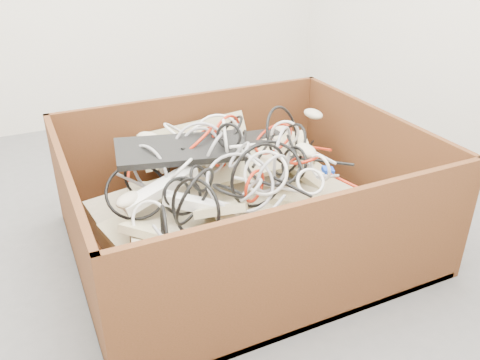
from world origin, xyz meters
name	(u,v)px	position (x,y,z in m)	size (l,w,h in m)	color
ground	(198,222)	(0.00, 0.00, 0.00)	(3.00, 3.00, 0.00)	#5A5A5C
cardboard_box	(238,219)	(0.09, -0.24, 0.13)	(1.34, 1.12, 0.53)	#3F270F
keyboard_pile	(240,182)	(0.12, -0.20, 0.28)	(1.17, 1.03, 0.40)	beige
mice_scatter	(238,160)	(0.12, -0.18, 0.37)	(1.09, 0.80, 0.20)	#BEB399
power_strip_left	(160,188)	(-0.23, -0.25, 0.35)	(0.31, 0.06, 0.04)	white
power_strip_right	(202,206)	(-0.12, -0.38, 0.32)	(0.28, 0.06, 0.04)	white
vga_plug	(328,170)	(0.43, -0.36, 0.34)	(0.04, 0.04, 0.02)	#0D39CD
cable_tangle	(224,162)	(0.03, -0.24, 0.41)	(1.17, 0.94, 0.41)	silver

